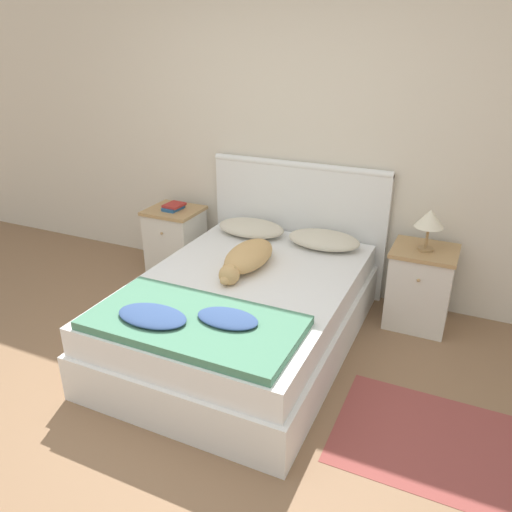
{
  "coord_description": "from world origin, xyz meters",
  "views": [
    {
      "loc": [
        1.44,
        -1.7,
        2.04
      ],
      "look_at": [
        0.09,
        1.22,
        0.6
      ],
      "focal_mm": 35.0,
      "sensor_mm": 36.0,
      "label": 1
    }
  ],
  "objects_px": {
    "pillow_right": "(324,240)",
    "dog": "(247,257)",
    "book_stack": "(174,207)",
    "bed": "(244,313)",
    "pillow_left": "(251,228)",
    "nightstand_right": "(420,287)",
    "nightstand_left": "(176,241)",
    "table_lamp": "(430,220)"
  },
  "relations": [
    {
      "from": "dog",
      "to": "table_lamp",
      "type": "height_order",
      "value": "table_lamp"
    },
    {
      "from": "bed",
      "to": "nightstand_right",
      "type": "height_order",
      "value": "nightstand_right"
    },
    {
      "from": "bed",
      "to": "book_stack",
      "type": "xyz_separation_m",
      "value": [
        -1.07,
        0.79,
        0.4
      ]
    },
    {
      "from": "nightstand_left",
      "to": "table_lamp",
      "type": "distance_m",
      "value": 2.22
    },
    {
      "from": "nightstand_right",
      "to": "table_lamp",
      "type": "distance_m",
      "value": 0.54
    },
    {
      "from": "pillow_left",
      "to": "nightstand_right",
      "type": "bearing_deg",
      "value": 0.09
    },
    {
      "from": "bed",
      "to": "nightstand_left",
      "type": "distance_m",
      "value": 1.34
    },
    {
      "from": "book_stack",
      "to": "table_lamp",
      "type": "relative_size",
      "value": 0.66
    },
    {
      "from": "bed",
      "to": "pillow_right",
      "type": "height_order",
      "value": "pillow_right"
    },
    {
      "from": "pillow_right",
      "to": "book_stack",
      "type": "xyz_separation_m",
      "value": [
        -1.39,
        -0.0,
        0.08
      ]
    },
    {
      "from": "bed",
      "to": "dog",
      "type": "xyz_separation_m",
      "value": [
        -0.06,
        0.19,
        0.33
      ]
    },
    {
      "from": "pillow_right",
      "to": "table_lamp",
      "type": "relative_size",
      "value": 1.87
    },
    {
      "from": "pillow_left",
      "to": "table_lamp",
      "type": "bearing_deg",
      "value": -0.74
    },
    {
      "from": "dog",
      "to": "book_stack",
      "type": "bearing_deg",
      "value": 149.52
    },
    {
      "from": "pillow_right",
      "to": "table_lamp",
      "type": "distance_m",
      "value": 0.81
    },
    {
      "from": "pillow_right",
      "to": "nightstand_left",
      "type": "bearing_deg",
      "value": 179.91
    },
    {
      "from": "nightstand_right",
      "to": "book_stack",
      "type": "height_order",
      "value": "book_stack"
    },
    {
      "from": "bed",
      "to": "book_stack",
      "type": "height_order",
      "value": "book_stack"
    },
    {
      "from": "bed",
      "to": "pillow_right",
      "type": "distance_m",
      "value": 0.91
    },
    {
      "from": "bed",
      "to": "nightstand_right",
      "type": "distance_m",
      "value": 1.34
    },
    {
      "from": "bed",
      "to": "pillow_right",
      "type": "relative_size",
      "value": 3.56
    },
    {
      "from": "nightstand_left",
      "to": "table_lamp",
      "type": "bearing_deg",
      "value": -0.53
    },
    {
      "from": "nightstand_left",
      "to": "dog",
      "type": "height_order",
      "value": "dog"
    },
    {
      "from": "pillow_right",
      "to": "dog",
      "type": "distance_m",
      "value": 0.71
    },
    {
      "from": "nightstand_left",
      "to": "pillow_left",
      "type": "relative_size",
      "value": 1.08
    },
    {
      "from": "pillow_right",
      "to": "nightstand_right",
      "type": "bearing_deg",
      "value": 0.16
    },
    {
      "from": "book_stack",
      "to": "pillow_right",
      "type": "bearing_deg",
      "value": 0.13
    },
    {
      "from": "nightstand_right",
      "to": "nightstand_left",
      "type": "bearing_deg",
      "value": 180.0
    },
    {
      "from": "table_lamp",
      "to": "nightstand_left",
      "type": "bearing_deg",
      "value": 179.47
    },
    {
      "from": "dog",
      "to": "book_stack",
      "type": "relative_size",
      "value": 3.81
    },
    {
      "from": "pillow_right",
      "to": "book_stack",
      "type": "bearing_deg",
      "value": -179.87
    },
    {
      "from": "nightstand_right",
      "to": "table_lamp",
      "type": "height_order",
      "value": "table_lamp"
    },
    {
      "from": "bed",
      "to": "table_lamp",
      "type": "relative_size",
      "value": 6.65
    },
    {
      "from": "pillow_right",
      "to": "book_stack",
      "type": "relative_size",
      "value": 2.84
    },
    {
      "from": "pillow_left",
      "to": "pillow_right",
      "type": "height_order",
      "value": "same"
    },
    {
      "from": "bed",
      "to": "dog",
      "type": "bearing_deg",
      "value": 107.87
    },
    {
      "from": "nightstand_left",
      "to": "pillow_left",
      "type": "height_order",
      "value": "pillow_left"
    },
    {
      "from": "pillow_left",
      "to": "bed",
      "type": "bearing_deg",
      "value": -68.26
    },
    {
      "from": "bed",
      "to": "nightstand_left",
      "type": "xyz_separation_m",
      "value": [
        -1.08,
        0.79,
        0.06
      ]
    },
    {
      "from": "nightstand_left",
      "to": "pillow_left",
      "type": "distance_m",
      "value": 0.8
    },
    {
      "from": "book_stack",
      "to": "table_lamp",
      "type": "distance_m",
      "value": 2.16
    },
    {
      "from": "bed",
      "to": "pillow_right",
      "type": "xyz_separation_m",
      "value": [
        0.32,
        0.79,
        0.31
      ]
    }
  ]
}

